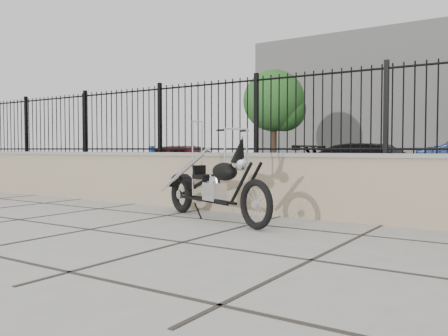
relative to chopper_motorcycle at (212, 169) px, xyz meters
name	(u,v)px	position (x,y,z in m)	size (l,w,h in m)	color
ground_plane	(89,230)	(-0.83, -1.54, -0.74)	(90.00, 90.00, 0.00)	#99968E
parking_lot	(374,178)	(-0.83, 10.96, -0.74)	(30.00, 30.00, 0.00)	black
retaining_wall	(205,181)	(-0.83, 0.96, -0.26)	(14.00, 0.36, 0.96)	gray
iron_fence	(205,117)	(-0.83, 0.96, 0.82)	(14.00, 0.08, 1.20)	black
background_building	(443,98)	(-0.83, 24.96, 3.26)	(22.00, 6.00, 8.00)	beige
chopper_motorcycle	(212,169)	(0.00, 0.00, 0.00)	(2.45, 0.43, 1.47)	black
car_red	(189,164)	(-4.26, 4.99, -0.14)	(1.42, 3.53, 1.20)	#480A0F
car_black	(378,167)	(0.72, 5.91, -0.15)	(1.63, 4.01, 1.16)	black
bollard_a	(152,169)	(-3.78, 2.89, -0.19)	(0.13, 0.13, 1.09)	blue
bollard_b	(359,179)	(1.07, 3.31, -0.29)	(0.11, 0.11, 0.89)	#0E1DD3
tree_left	(274,98)	(-6.51, 14.43, 2.69)	(2.90, 2.90, 4.90)	#382619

